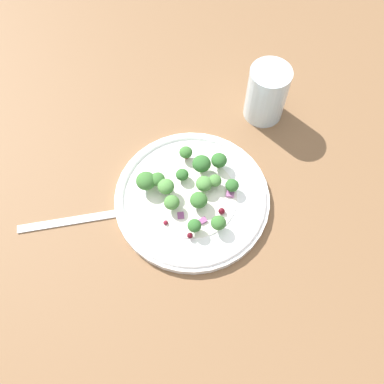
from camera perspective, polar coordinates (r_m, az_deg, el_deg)
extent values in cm
cube|color=brown|center=(65.20, 1.09, -3.51)|extent=(180.00, 180.00, 2.00)
cylinder|color=white|center=(64.84, 0.00, -0.86)|extent=(23.33, 23.33, 1.20)
torus|color=white|center=(64.31, 0.00, -0.62)|extent=(22.47, 22.47, 1.00)
cylinder|color=white|center=(64.22, 0.00, -0.58)|extent=(13.53, 13.53, 0.20)
cylinder|color=#9EC684|center=(65.43, 1.26, 3.22)|extent=(1.05, 1.05, 1.05)
ellipsoid|color=#2D6028|center=(64.35, 1.28, 3.79)|extent=(2.80, 2.80, 2.10)
cylinder|color=#9EC684|center=(64.44, 1.59, 0.65)|extent=(0.93, 0.93, 0.93)
ellipsoid|color=#4C843D|center=(63.46, 1.61, 1.12)|extent=(2.47, 2.47, 1.85)
cylinder|color=#ADD18E|center=(64.33, -4.54, 1.28)|extent=(0.83, 0.83, 0.83)
ellipsoid|color=#386B2D|center=(63.46, -4.60, 1.71)|extent=(2.21, 2.21, 1.66)
cylinder|color=#8EB77A|center=(64.50, 5.28, 0.51)|extent=(0.76, 0.76, 0.76)
ellipsoid|color=#2D6028|center=(63.69, 5.35, 0.89)|extent=(2.04, 2.04, 1.53)
cylinder|color=#ADD18E|center=(66.30, 3.57, 3.74)|extent=(0.92, 0.92, 0.92)
ellipsoid|color=#2D6028|center=(65.37, 3.62, 4.24)|extent=(2.44, 2.44, 1.83)
cylinder|color=#8EB77A|center=(62.80, -2.68, -1.79)|extent=(0.86, 0.86, 0.86)
ellipsoid|color=#477A38|center=(61.88, -2.72, -1.38)|extent=(2.29, 2.29, 1.71)
cylinder|color=#8EB77A|center=(61.50, 3.49, -4.46)|extent=(0.82, 0.82, 0.82)
ellipsoid|color=#386B2D|center=(60.60, 3.54, -4.10)|extent=(2.19, 2.19, 1.64)
cylinder|color=#9EC684|center=(64.73, -6.03, 0.91)|extent=(1.11, 1.11, 1.11)
ellipsoid|color=#386B2D|center=(63.56, -6.14, 1.48)|extent=(2.97, 2.97, 2.22)
cylinder|color=#9EC684|center=(63.14, 0.92, -1.53)|extent=(0.96, 0.96, 0.96)
ellipsoid|color=#386B2D|center=(62.11, 0.94, -1.07)|extent=(2.56, 2.56, 1.92)
cylinder|color=#8EB77A|center=(64.49, 3.02, 1.16)|extent=(0.74, 0.74, 0.74)
ellipsoid|color=#477A38|center=(63.72, 3.06, 1.54)|extent=(1.97, 1.97, 1.48)
cylinder|color=#9EC684|center=(67.07, -1.05, 4.83)|extent=(0.77, 0.77, 0.77)
ellipsoid|color=#386B2D|center=(66.30, -1.06, 5.25)|extent=(2.05, 2.05, 1.54)
cylinder|color=#9EC684|center=(61.15, 0.32, -4.81)|extent=(0.75, 0.75, 0.75)
ellipsoid|color=#2D6028|center=(60.33, 0.33, -4.49)|extent=(1.99, 1.99, 1.49)
cylinder|color=#9EC684|center=(63.67, -3.44, 0.28)|extent=(0.92, 0.92, 0.92)
ellipsoid|color=#4C843D|center=(62.69, -3.49, 0.75)|extent=(2.46, 2.46, 1.85)
cylinder|color=#9EC684|center=(65.28, -1.30, 1.94)|extent=(0.73, 0.73, 0.73)
ellipsoid|color=#2D6028|center=(64.52, -1.31, 2.32)|extent=(1.94, 1.94, 1.45)
sphere|color=maroon|center=(62.15, -3.52, -4.08)|extent=(0.71, 0.71, 0.71)
sphere|color=#4C0A14|center=(66.82, -0.50, 4.79)|extent=(0.84, 0.84, 0.84)
sphere|color=#4C0A14|center=(60.92, -0.27, -5.80)|extent=(0.85, 0.85, 0.85)
sphere|color=#4C0A14|center=(62.72, 3.96, -2.55)|extent=(0.96, 0.96, 0.96)
cube|color=#A35B93|center=(64.29, 5.09, -0.27)|extent=(1.46, 1.36, 0.51)
cube|color=#934C84|center=(62.34, 1.86, -3.75)|extent=(1.24, 1.10, 0.54)
cube|color=#843D75|center=(62.79, -1.57, -2.91)|extent=(1.04, 1.10, 0.47)
cube|color=silver|center=(66.23, -16.08, -3.72)|extent=(15.04, 1.93, 0.50)
cube|color=silver|center=(64.98, -8.10, -2.49)|extent=(3.71, 2.57, 0.50)
cylinder|color=silver|center=(71.53, 9.89, 12.78)|extent=(6.53, 6.53, 9.78)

